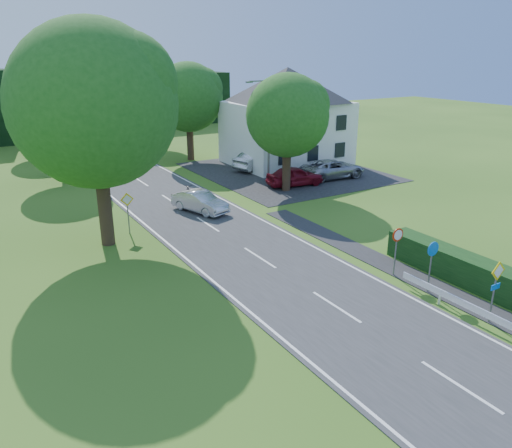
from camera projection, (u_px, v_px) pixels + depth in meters
road at (240, 245)px, 26.94m from camera, size 7.00×80.00×0.04m
parking_pad at (287, 172)px, 43.31m from camera, size 14.00×16.00×0.04m
line_edge_left at (185, 257)px, 25.34m from camera, size 0.12×80.00×0.01m
line_edge_right at (290, 234)px, 28.53m from camera, size 0.12×80.00×0.01m
line_centre at (240, 245)px, 26.94m from camera, size 0.12×80.00×0.01m
tree_main at (98, 137)px, 25.32m from camera, size 9.40×9.40×11.64m
tree_left_far at (59, 127)px, 39.23m from camera, size 7.00×7.00×8.58m
tree_right_far at (189, 112)px, 46.64m from camera, size 7.40×7.40×9.09m
tree_left_back at (41, 114)px, 49.25m from camera, size 6.60×6.60×8.07m
tree_right_back at (150, 112)px, 52.86m from camera, size 6.20×6.20×7.56m
tree_right_mid at (287, 133)px, 36.16m from camera, size 7.00×7.00×8.58m
treeline_right at (123, 101)px, 66.84m from camera, size 30.00×5.00×7.00m
house_white at (287, 115)px, 45.27m from camera, size 10.60×8.40×8.60m
streetlight at (267, 128)px, 37.50m from camera, size 2.03×0.18×8.00m
sign_priority_right at (496, 281)px, 18.76m from camera, size 0.78×0.09×2.59m
sign_roundabout at (432, 257)px, 21.23m from camera, size 0.64×0.08×2.37m
sign_speed_limit at (397, 241)px, 22.80m from camera, size 0.64×0.11×2.37m
sign_priority_left at (127, 205)px, 28.20m from camera, size 0.78×0.09×2.44m
moving_car at (200, 202)px, 32.31m from camera, size 2.70×4.33×1.35m
motorcycle at (188, 190)px, 36.02m from camera, size 1.15×1.76×0.87m
parked_car_red at (295, 176)px, 38.55m from camera, size 4.63×2.29×1.52m
parked_car_silver_a at (259, 160)px, 43.94m from camera, size 5.37×3.20×1.67m
parked_car_silver_b at (332, 169)px, 40.91m from camera, size 5.62×2.88×1.52m
parasol at (279, 156)px, 44.64m from camera, size 2.50×2.54×2.04m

